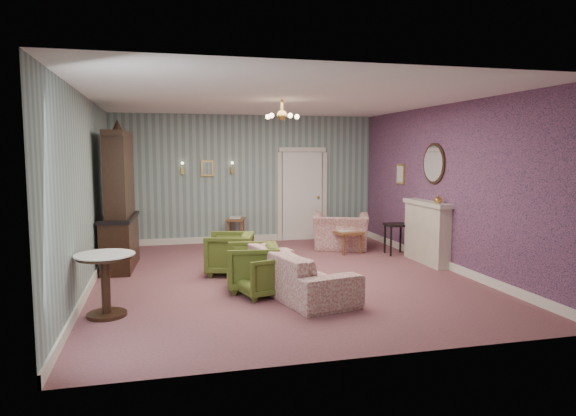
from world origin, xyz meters
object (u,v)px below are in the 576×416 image
object	(u,v)px
olive_chair_a	(262,273)
sofa_chintz	(296,263)
olive_chair_b	(252,264)
dresser	(119,196)
side_table_black	(396,239)
wingback_chair	(341,226)
fireplace	(427,232)
coffee_table	(343,241)
pedestal_table	(106,285)
olive_chair_c	(229,251)

from	to	relation	value
olive_chair_a	sofa_chintz	world-z (taller)	sofa_chintz
olive_chair_b	dresser	distance (m)	2.99
olive_chair_b	side_table_black	xyz separation A→B (m)	(3.27, 1.93, -0.07)
wingback_chair	fireplace	bearing A→B (deg)	142.70
fireplace	coffee_table	world-z (taller)	fireplace
olive_chair_b	dresser	xyz separation A→B (m)	(-2.03, 2.00, 0.90)
wingback_chair	coffee_table	xyz separation A→B (m)	(-0.05, -0.30, -0.27)
sofa_chintz	fireplace	distance (m)	3.22
olive_chair_b	wingback_chair	size ratio (longest dim) A/B	0.67
dresser	side_table_black	xyz separation A→B (m)	(5.30, -0.07, -0.97)
olive_chair_a	coffee_table	size ratio (longest dim) A/B	0.74
wingback_chair	pedestal_table	bearing A→B (deg)	59.77
wingback_chair	pedestal_table	xyz separation A→B (m)	(-4.41, -3.59, -0.10)
olive_chair_a	fireplace	bearing A→B (deg)	97.65
coffee_table	side_table_black	size ratio (longest dim) A/B	1.41
sofa_chintz	dresser	distance (m)	3.60
side_table_black	wingback_chair	bearing A→B (deg)	134.92
wingback_chair	dresser	xyz separation A→B (m)	(-4.44, -0.79, 0.78)
wingback_chair	pedestal_table	size ratio (longest dim) A/B	1.42
olive_chair_a	wingback_chair	world-z (taller)	wingback_chair
sofa_chintz	dresser	xyz separation A→B (m)	(-2.62, 2.32, 0.84)
coffee_table	olive_chair_a	bearing A→B (deg)	-128.71
olive_chair_a	wingback_chair	size ratio (longest dim) A/B	0.58
wingback_chair	side_table_black	size ratio (longest dim) A/B	1.82
olive_chair_b	side_table_black	world-z (taller)	olive_chair_b
wingback_chair	olive_chair_c	bearing A→B (deg)	53.65
olive_chair_a	dresser	size ratio (longest dim) A/B	0.26
olive_chair_c	wingback_chair	world-z (taller)	wingback_chair
olive_chair_a	coffee_table	bearing A→B (deg)	126.04
olive_chair_a	olive_chair_c	bearing A→B (deg)	175.46
side_table_black	pedestal_table	world-z (taller)	pedestal_table
sofa_chintz	pedestal_table	world-z (taller)	sofa_chintz
wingback_chair	coffee_table	world-z (taller)	wingback_chair
olive_chair_a	side_table_black	xyz separation A→B (m)	(3.20, 2.28, -0.02)
fireplace	pedestal_table	bearing A→B (deg)	-161.05
dresser	side_table_black	distance (m)	5.39
side_table_black	pedestal_table	distance (m)	5.94
dresser	sofa_chintz	bearing A→B (deg)	-38.02
sofa_chintz	wingback_chair	xyz separation A→B (m)	(1.82, 3.12, 0.06)
olive_chair_b	olive_chair_c	distance (m)	1.12
sofa_chintz	coffee_table	distance (m)	3.34
olive_chair_a	pedestal_table	world-z (taller)	pedestal_table
pedestal_table	dresser	bearing A→B (deg)	90.53
sofa_chintz	pedestal_table	xyz separation A→B (m)	(-2.59, -0.48, -0.04)
olive_chair_c	dresser	world-z (taller)	dresser
olive_chair_c	coffee_table	world-z (taller)	olive_chair_c
olive_chair_a	sofa_chintz	distance (m)	0.53
olive_chair_b	wingback_chair	bearing A→B (deg)	147.05
olive_chair_c	coffee_table	size ratio (longest dim) A/B	0.87
olive_chair_b	wingback_chair	distance (m)	3.69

